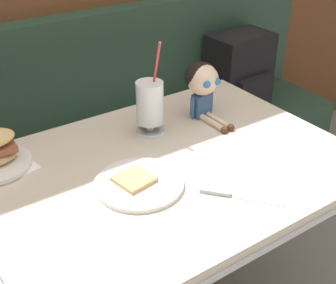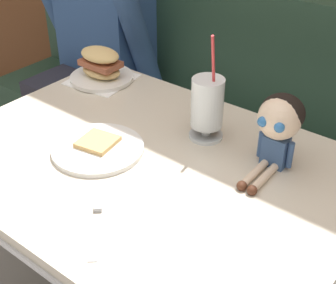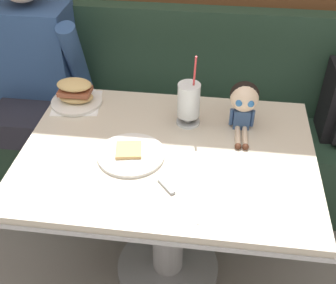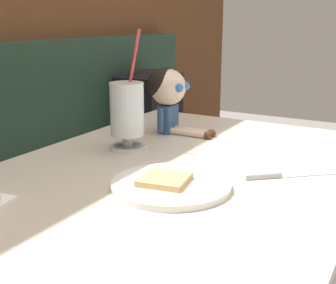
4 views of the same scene
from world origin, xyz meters
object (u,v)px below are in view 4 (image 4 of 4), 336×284
object	(u,v)px
butter_knife	(277,175)
seated_doll	(168,91)
toast_plate	(170,184)
milkshake_glass	(127,113)
backpack	(151,112)

from	to	relation	value
butter_knife	seated_doll	xyz separation A→B (m)	(0.23, 0.41, 0.12)
toast_plate	milkshake_glass	distance (m)	0.32
milkshake_glass	backpack	xyz separation A→B (m)	(0.78, 0.41, -0.18)
toast_plate	seated_doll	distance (m)	0.48
seated_doll	backpack	size ratio (longest dim) A/B	0.54
butter_knife	seated_doll	distance (m)	0.49
backpack	milkshake_glass	bearing A→B (deg)	-152.19
toast_plate	backpack	bearing A→B (deg)	33.81
butter_knife	seated_doll	bearing A→B (deg)	60.76
toast_plate	butter_knife	distance (m)	0.25
milkshake_glass	butter_knife	bearing A→B (deg)	-92.15
butter_knife	backpack	bearing A→B (deg)	45.98
toast_plate	seated_doll	size ratio (longest dim) A/B	1.14
toast_plate	seated_doll	world-z (taller)	seated_doll
seated_doll	backpack	world-z (taller)	seated_doll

